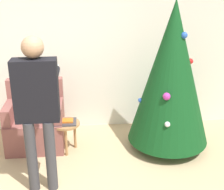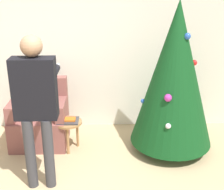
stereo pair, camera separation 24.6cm
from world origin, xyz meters
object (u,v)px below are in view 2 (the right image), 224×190
armchair (40,121)px  side_stool (68,126)px  christmas_tree (175,75)px  person_standing (36,99)px

armchair → side_stool: size_ratio=2.20×
christmas_tree → side_stool: christmas_tree is taller
person_standing → armchair: bearing=101.5°
armchair → christmas_tree: bearing=-6.8°
armchair → person_standing: person_standing is taller
christmas_tree → armchair: size_ratio=2.18×
christmas_tree → side_stool: (-1.43, 0.01, -0.74)m
christmas_tree → person_standing: 1.84m
armchair → person_standing: size_ratio=0.54×
christmas_tree → armchair: christmas_tree is taller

